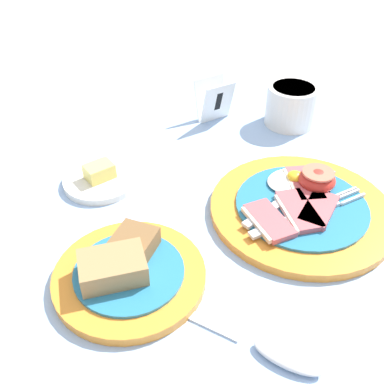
% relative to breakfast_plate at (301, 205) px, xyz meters
% --- Properties ---
extents(ground_plane, '(3.00, 3.00, 0.00)m').
position_rel_breakfast_plate_xyz_m(ground_plane, '(-0.05, -0.02, -0.01)').
color(ground_plane, '#93B2DB').
extents(breakfast_plate, '(0.25, 0.25, 0.04)m').
position_rel_breakfast_plate_xyz_m(breakfast_plate, '(0.00, 0.00, 0.00)').
color(breakfast_plate, orange).
rests_on(breakfast_plate, ground_plane).
extents(bread_plate, '(0.18, 0.18, 0.04)m').
position_rel_breakfast_plate_xyz_m(bread_plate, '(-0.25, -0.01, 0.00)').
color(bread_plate, orange).
rests_on(bread_plate, ground_plane).
extents(sugar_cup, '(0.09, 0.09, 0.07)m').
position_rel_breakfast_plate_xyz_m(sugar_cup, '(0.13, 0.21, 0.03)').
color(sugar_cup, white).
rests_on(sugar_cup, ground_plane).
extents(butter_dish, '(0.11, 0.11, 0.03)m').
position_rel_breakfast_plate_xyz_m(butter_dish, '(-0.23, 0.18, -0.00)').
color(butter_dish, silver).
rests_on(butter_dish, ground_plane).
extents(number_card, '(0.06, 0.05, 0.07)m').
position_rel_breakfast_plate_xyz_m(number_card, '(0.01, 0.28, 0.03)').
color(number_card, white).
rests_on(number_card, ground_plane).
extents(teaspoon_by_saucer, '(0.13, 0.17, 0.01)m').
position_rel_breakfast_plate_xyz_m(teaspoon_by_saucer, '(-0.16, -0.16, -0.01)').
color(teaspoon_by_saucer, silver).
rests_on(teaspoon_by_saucer, ground_plane).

